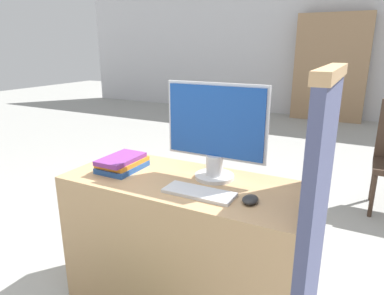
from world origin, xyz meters
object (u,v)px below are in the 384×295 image
object	(u,v)px
book_stack	(122,163)
monitor	(215,131)
mouse	(250,199)
keyboard	(199,193)

from	to	relation	value
book_stack	monitor	bearing A→B (deg)	13.14
mouse	monitor	bearing A→B (deg)	142.76
mouse	book_stack	xyz separation A→B (m)	(-0.77, 0.08, 0.02)
keyboard	mouse	distance (m)	0.24
mouse	book_stack	world-z (taller)	book_stack
keyboard	mouse	bearing A→B (deg)	5.61
keyboard	book_stack	distance (m)	0.54
keyboard	mouse	world-z (taller)	mouse
monitor	keyboard	size ratio (longest dim) A/B	1.58
monitor	book_stack	xyz separation A→B (m)	(-0.51, -0.12, -0.22)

